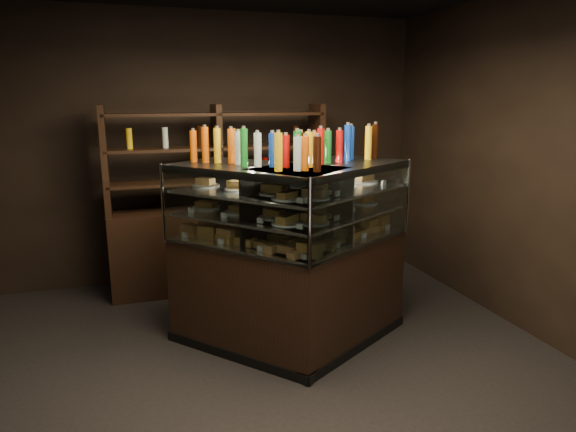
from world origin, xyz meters
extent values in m
plane|color=black|center=(0.00, 0.00, 0.00)|extent=(5.00, 5.00, 0.00)
cube|color=black|center=(0.00, 2.50, 1.50)|extent=(5.00, 0.02, 3.00)
cube|color=black|center=(0.00, -2.50, 1.50)|extent=(5.00, 0.02, 3.00)
cube|color=black|center=(2.50, 0.00, 1.50)|extent=(0.02, 5.00, 3.00)
cube|color=black|center=(0.72, 0.49, 0.45)|extent=(1.54, 1.31, 0.90)
cube|color=black|center=(0.72, 0.49, 0.04)|extent=(1.58, 1.35, 0.08)
cube|color=black|center=(0.72, 0.49, 1.51)|extent=(1.54, 1.31, 0.06)
cube|color=silver|center=(0.72, 0.49, 0.91)|extent=(1.46, 1.24, 0.02)
cube|color=silver|center=(0.72, 0.49, 1.13)|extent=(1.46, 1.24, 0.02)
cube|color=silver|center=(0.72, 0.49, 1.32)|extent=(1.46, 1.24, 0.02)
cube|color=white|center=(0.91, 0.19, 1.22)|extent=(1.18, 0.74, 0.64)
cylinder|color=silver|center=(1.49, 0.56, 1.22)|extent=(0.03, 0.03, 0.66)
cylinder|color=silver|center=(0.32, -0.17, 1.22)|extent=(0.03, 0.03, 0.66)
cube|color=black|center=(0.12, 0.58, 0.45)|extent=(1.43, 1.50, 0.90)
cube|color=black|center=(0.12, 0.58, 0.04)|extent=(1.47, 1.54, 0.08)
cube|color=black|center=(0.12, 0.58, 1.51)|extent=(1.43, 1.50, 0.06)
cube|color=silver|center=(0.12, 0.58, 0.91)|extent=(1.35, 1.42, 0.02)
cube|color=silver|center=(0.12, 0.58, 1.13)|extent=(1.35, 1.42, 0.02)
cube|color=silver|center=(0.12, 0.58, 1.32)|extent=(1.35, 1.42, 0.02)
cube|color=white|center=(-0.14, 0.34, 1.22)|extent=(0.91, 1.05, 0.64)
cylinder|color=silver|center=(0.32, -0.17, 1.22)|extent=(0.03, 0.03, 0.66)
cylinder|color=silver|center=(-0.59, 0.87, 1.22)|extent=(0.03, 0.03, 0.66)
cube|color=#C28A45|center=(0.25, 0.15, 0.95)|extent=(0.20, 0.17, 0.06)
cube|color=#C28A45|center=(0.41, 0.25, 0.95)|extent=(0.20, 0.17, 0.06)
cube|color=#C28A45|center=(0.57, 0.36, 0.95)|extent=(0.20, 0.17, 0.06)
cube|color=#C28A45|center=(0.74, 0.46, 0.95)|extent=(0.20, 0.17, 0.06)
cube|color=#C28A45|center=(0.90, 0.56, 0.95)|extent=(0.20, 0.17, 0.06)
cube|color=#C28A45|center=(1.07, 0.66, 0.95)|extent=(0.20, 0.17, 0.06)
cube|color=#C28A45|center=(1.23, 0.76, 0.95)|extent=(0.20, 0.17, 0.06)
cylinder|color=white|center=(0.27, 0.21, 1.14)|extent=(0.24, 0.24, 0.02)
cube|color=#C28A45|center=(0.27, 0.21, 1.18)|extent=(0.19, 0.16, 0.05)
cylinder|color=white|center=(0.57, 0.40, 1.14)|extent=(0.24, 0.24, 0.02)
cube|color=#C28A45|center=(0.57, 0.40, 1.18)|extent=(0.19, 0.16, 0.05)
cylinder|color=white|center=(0.87, 0.58, 1.14)|extent=(0.24, 0.24, 0.02)
cube|color=#C28A45|center=(0.87, 0.58, 1.18)|extent=(0.19, 0.16, 0.05)
cylinder|color=white|center=(1.17, 0.76, 1.14)|extent=(0.24, 0.24, 0.02)
cube|color=#C28A45|center=(1.17, 0.76, 1.18)|extent=(0.19, 0.16, 0.05)
cylinder|color=white|center=(0.27, 0.21, 1.33)|extent=(0.24, 0.24, 0.02)
cube|color=#C28A45|center=(0.27, 0.21, 1.37)|extent=(0.19, 0.16, 0.05)
cylinder|color=white|center=(0.57, 0.40, 1.33)|extent=(0.24, 0.24, 0.02)
cube|color=#C28A45|center=(0.57, 0.40, 1.37)|extent=(0.19, 0.16, 0.05)
cylinder|color=white|center=(0.87, 0.58, 1.33)|extent=(0.24, 0.24, 0.02)
cube|color=#C28A45|center=(0.87, 0.58, 1.37)|extent=(0.19, 0.16, 0.05)
cylinder|color=white|center=(1.17, 0.76, 1.33)|extent=(0.24, 0.24, 0.02)
cube|color=#C28A45|center=(1.17, 0.76, 1.37)|extent=(0.19, 0.16, 0.05)
cube|color=#C28A45|center=(-0.28, 0.99, 0.95)|extent=(0.19, 0.19, 0.06)
cube|color=#C28A45|center=(-0.16, 0.85, 0.95)|extent=(0.19, 0.19, 0.06)
cube|color=#C28A45|center=(-0.03, 0.70, 0.95)|extent=(0.19, 0.19, 0.06)
cube|color=#C28A45|center=(0.10, 0.55, 0.95)|extent=(0.19, 0.19, 0.06)
cube|color=#C28A45|center=(0.22, 0.41, 0.95)|extent=(0.19, 0.19, 0.06)
cube|color=#C28A45|center=(0.35, 0.26, 0.95)|extent=(0.19, 0.19, 0.06)
cube|color=#C28A45|center=(0.48, 0.12, 0.95)|extent=(0.19, 0.19, 0.06)
cylinder|color=white|center=(-0.22, 0.97, 1.14)|extent=(0.24, 0.24, 0.02)
cube|color=#C28A45|center=(-0.22, 0.97, 1.18)|extent=(0.17, 0.18, 0.05)
cylinder|color=white|center=(0.01, 0.71, 1.14)|extent=(0.24, 0.24, 0.02)
cube|color=#C28A45|center=(0.01, 0.71, 1.18)|extent=(0.17, 0.18, 0.05)
cylinder|color=white|center=(0.24, 0.45, 1.14)|extent=(0.24, 0.24, 0.02)
cube|color=#C28A45|center=(0.24, 0.45, 1.18)|extent=(0.17, 0.18, 0.05)
cylinder|color=white|center=(0.47, 0.18, 1.14)|extent=(0.24, 0.24, 0.02)
cube|color=#C28A45|center=(0.47, 0.18, 1.18)|extent=(0.17, 0.18, 0.05)
cylinder|color=white|center=(-0.22, 0.97, 1.33)|extent=(0.24, 0.24, 0.02)
cube|color=#C28A45|center=(-0.22, 0.97, 1.37)|extent=(0.17, 0.18, 0.05)
cylinder|color=white|center=(0.01, 0.71, 1.33)|extent=(0.24, 0.24, 0.02)
cube|color=#C28A45|center=(0.01, 0.71, 1.37)|extent=(0.17, 0.18, 0.05)
cylinder|color=white|center=(0.24, 0.45, 1.33)|extent=(0.24, 0.24, 0.02)
cube|color=#C28A45|center=(0.24, 0.45, 1.37)|extent=(0.17, 0.18, 0.05)
cylinder|color=white|center=(0.47, 0.18, 1.33)|extent=(0.24, 0.24, 0.02)
cube|color=#C28A45|center=(0.47, 0.18, 1.37)|extent=(0.17, 0.18, 0.05)
cylinder|color=yellow|center=(0.23, 0.18, 1.68)|extent=(0.06, 0.06, 0.28)
cylinder|color=silver|center=(0.23, 0.18, 1.83)|extent=(0.03, 0.03, 0.02)
cylinder|color=black|center=(0.32, 0.24, 1.68)|extent=(0.06, 0.06, 0.28)
cylinder|color=silver|center=(0.32, 0.24, 1.83)|extent=(0.03, 0.03, 0.02)
cylinder|color=#147223|center=(0.41, 0.29, 1.68)|extent=(0.06, 0.06, 0.28)
cylinder|color=silver|center=(0.41, 0.29, 1.83)|extent=(0.03, 0.03, 0.02)
cylinder|color=#D8590A|center=(0.50, 0.35, 1.68)|extent=(0.06, 0.06, 0.28)
cylinder|color=silver|center=(0.50, 0.35, 1.83)|extent=(0.03, 0.03, 0.02)
cylinder|color=#B20C0A|center=(0.59, 0.40, 1.68)|extent=(0.06, 0.06, 0.28)
cylinder|color=silver|center=(0.59, 0.40, 1.83)|extent=(0.03, 0.03, 0.02)
cylinder|color=silver|center=(0.68, 0.46, 1.68)|extent=(0.06, 0.06, 0.28)
cylinder|color=silver|center=(0.68, 0.46, 1.83)|extent=(0.03, 0.03, 0.02)
cylinder|color=#0F38B2|center=(0.77, 0.52, 1.68)|extent=(0.06, 0.06, 0.28)
cylinder|color=silver|center=(0.77, 0.52, 1.83)|extent=(0.03, 0.03, 0.02)
cylinder|color=yellow|center=(0.85, 0.57, 1.68)|extent=(0.06, 0.06, 0.28)
cylinder|color=silver|center=(0.85, 0.57, 1.83)|extent=(0.03, 0.03, 0.02)
cylinder|color=black|center=(0.94, 0.63, 1.68)|extent=(0.06, 0.06, 0.28)
cylinder|color=silver|center=(0.94, 0.63, 1.83)|extent=(0.03, 0.03, 0.02)
cylinder|color=#147223|center=(1.03, 0.68, 1.68)|extent=(0.06, 0.06, 0.28)
cylinder|color=silver|center=(1.03, 0.68, 1.83)|extent=(0.03, 0.03, 0.02)
cylinder|color=#D8590A|center=(1.12, 0.74, 1.68)|extent=(0.06, 0.06, 0.28)
cylinder|color=silver|center=(1.12, 0.74, 1.83)|extent=(0.03, 0.03, 0.02)
cylinder|color=#B20C0A|center=(1.21, 0.79, 1.68)|extent=(0.06, 0.06, 0.28)
cylinder|color=silver|center=(1.21, 0.79, 1.83)|extent=(0.03, 0.03, 0.02)
cylinder|color=yellow|center=(-0.26, 1.02, 1.68)|extent=(0.06, 0.06, 0.28)
cylinder|color=silver|center=(-0.26, 1.02, 1.83)|extent=(0.03, 0.03, 0.02)
cylinder|color=black|center=(-0.19, 0.94, 1.68)|extent=(0.06, 0.06, 0.28)
cylinder|color=silver|center=(-0.19, 0.94, 1.83)|extent=(0.03, 0.03, 0.02)
cylinder|color=#147223|center=(-0.12, 0.86, 1.68)|extent=(0.06, 0.06, 0.28)
cylinder|color=silver|center=(-0.12, 0.86, 1.83)|extent=(0.03, 0.03, 0.02)
cylinder|color=#D8590A|center=(-0.05, 0.78, 1.68)|extent=(0.06, 0.06, 0.28)
cylinder|color=silver|center=(-0.05, 0.78, 1.83)|extent=(0.03, 0.03, 0.02)
cylinder|color=#B20C0A|center=(0.02, 0.70, 1.68)|extent=(0.06, 0.06, 0.28)
cylinder|color=silver|center=(0.02, 0.70, 1.83)|extent=(0.03, 0.03, 0.02)
cylinder|color=silver|center=(0.09, 0.62, 1.68)|extent=(0.06, 0.06, 0.28)
cylinder|color=silver|center=(0.09, 0.62, 1.83)|extent=(0.03, 0.03, 0.02)
cylinder|color=#0F38B2|center=(0.16, 0.54, 1.68)|extent=(0.06, 0.06, 0.28)
cylinder|color=silver|center=(0.16, 0.54, 1.83)|extent=(0.03, 0.03, 0.02)
cylinder|color=yellow|center=(0.23, 0.46, 1.68)|extent=(0.06, 0.06, 0.28)
cylinder|color=silver|center=(0.23, 0.46, 1.83)|extent=(0.03, 0.03, 0.02)
cylinder|color=black|center=(0.30, 0.38, 1.68)|extent=(0.06, 0.06, 0.28)
cylinder|color=silver|center=(0.30, 0.38, 1.83)|extent=(0.03, 0.03, 0.02)
cylinder|color=#147223|center=(0.37, 0.30, 1.68)|extent=(0.06, 0.06, 0.28)
cylinder|color=silver|center=(0.37, 0.30, 1.83)|extent=(0.03, 0.03, 0.02)
cylinder|color=#D8590A|center=(0.44, 0.22, 1.68)|extent=(0.06, 0.06, 0.28)
cylinder|color=silver|center=(0.44, 0.22, 1.83)|extent=(0.03, 0.03, 0.02)
cylinder|color=#B20C0A|center=(0.50, 0.14, 1.68)|extent=(0.06, 0.06, 0.28)
cylinder|color=silver|center=(0.50, 0.14, 1.83)|extent=(0.03, 0.03, 0.02)
cylinder|color=black|center=(0.59, 0.36, 0.09)|extent=(0.24, 0.24, 0.18)
cone|color=#1D5618|center=(0.59, 0.36, 0.44)|extent=(0.37, 0.37, 0.51)
cone|color=#1D5618|center=(0.59, 0.36, 0.60)|extent=(0.29, 0.29, 0.36)
cube|color=black|center=(0.06, 2.05, 0.45)|extent=(2.32, 0.45, 0.90)
cube|color=black|center=(-1.06, 2.04, 1.45)|extent=(0.06, 0.38, 1.10)
cube|color=black|center=(0.06, 2.05, 1.45)|extent=(0.06, 0.38, 1.10)
cube|color=black|center=(1.19, 2.06, 1.45)|extent=(0.06, 0.38, 1.10)
cube|color=black|center=(0.06, 2.05, 1.20)|extent=(2.27, 0.41, 0.03)
cube|color=black|center=(0.06, 2.05, 1.55)|extent=(2.27, 0.41, 0.03)
cube|color=black|center=(0.06, 2.05, 1.90)|extent=(2.27, 0.41, 0.03)
cylinder|color=yellow|center=(-0.82, 2.04, 1.32)|extent=(0.06, 0.06, 0.22)
cylinder|color=black|center=(-0.46, 2.04, 1.32)|extent=(0.06, 0.06, 0.22)
cylinder|color=#147223|center=(-0.11, 2.05, 1.32)|extent=(0.06, 0.06, 0.22)
cylinder|color=#D8590A|center=(0.24, 2.05, 1.32)|extent=(0.06, 0.06, 0.22)
cylinder|color=#B20C0A|center=(0.59, 2.06, 1.32)|extent=(0.06, 0.06, 0.22)
cylinder|color=silver|center=(0.94, 2.06, 1.32)|extent=(0.06, 0.06, 0.22)
camera|label=1|loc=(-0.83, -3.36, 2.06)|focal=32.00mm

